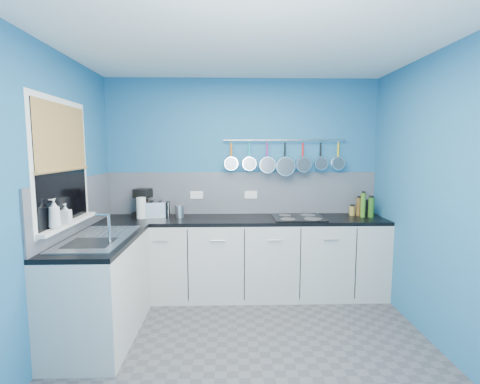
{
  "coord_description": "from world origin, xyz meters",
  "views": [
    {
      "loc": [
        -0.15,
        -2.77,
        1.67
      ],
      "look_at": [
        -0.05,
        0.75,
        1.25
      ],
      "focal_mm": 26.66,
      "sensor_mm": 36.0,
      "label": 1
    }
  ],
  "objects_px": {
    "coffee_maker": "(143,203)",
    "soap_bottle_b": "(65,214)",
    "hob": "(298,218)",
    "paper_towel": "(141,208)",
    "soap_bottle_a": "(54,214)",
    "canister": "(180,211)",
    "toaster": "(156,209)"
  },
  "relations": [
    {
      "from": "coffee_maker",
      "to": "soap_bottle_b",
      "type": "bearing_deg",
      "value": -93.55
    },
    {
      "from": "coffee_maker",
      "to": "hob",
      "type": "relative_size",
      "value": 0.57
    },
    {
      "from": "paper_towel",
      "to": "hob",
      "type": "xyz_separation_m",
      "value": [
        1.77,
        -0.03,
        -0.11
      ]
    },
    {
      "from": "soap_bottle_a",
      "to": "coffee_maker",
      "type": "bearing_deg",
      "value": 74.12
    },
    {
      "from": "soap_bottle_a",
      "to": "coffee_maker",
      "type": "distance_m",
      "value": 1.36
    },
    {
      "from": "paper_towel",
      "to": "coffee_maker",
      "type": "distance_m",
      "value": 0.13
    },
    {
      "from": "soap_bottle_b",
      "to": "hob",
      "type": "distance_m",
      "value": 2.37
    },
    {
      "from": "paper_towel",
      "to": "hob",
      "type": "bearing_deg",
      "value": -0.96
    },
    {
      "from": "paper_towel",
      "to": "coffee_maker",
      "type": "relative_size",
      "value": 0.75
    },
    {
      "from": "soap_bottle_b",
      "to": "coffee_maker",
      "type": "xyz_separation_m",
      "value": [
        0.37,
        1.11,
        -0.08
      ]
    },
    {
      "from": "coffee_maker",
      "to": "canister",
      "type": "xyz_separation_m",
      "value": [
        0.44,
        -0.08,
        -0.09
      ]
    },
    {
      "from": "coffee_maker",
      "to": "canister",
      "type": "height_order",
      "value": "coffee_maker"
    },
    {
      "from": "hob",
      "to": "paper_towel",
      "type": "bearing_deg",
      "value": 179.04
    },
    {
      "from": "soap_bottle_a",
      "to": "soap_bottle_b",
      "type": "height_order",
      "value": "soap_bottle_a"
    },
    {
      "from": "toaster",
      "to": "canister",
      "type": "distance_m",
      "value": 0.28
    },
    {
      "from": "soap_bottle_a",
      "to": "hob",
      "type": "xyz_separation_m",
      "value": [
        2.15,
        1.15,
        -0.26
      ]
    },
    {
      "from": "hob",
      "to": "coffee_maker",
      "type": "bearing_deg",
      "value": 175.18
    },
    {
      "from": "toaster",
      "to": "hob",
      "type": "xyz_separation_m",
      "value": [
        1.62,
        -0.11,
        -0.08
      ]
    },
    {
      "from": "soap_bottle_a",
      "to": "paper_towel",
      "type": "bearing_deg",
      "value": 72.04
    },
    {
      "from": "paper_towel",
      "to": "toaster",
      "type": "distance_m",
      "value": 0.17
    },
    {
      "from": "toaster",
      "to": "hob",
      "type": "bearing_deg",
      "value": -18.86
    },
    {
      "from": "paper_towel",
      "to": "toaster",
      "type": "relative_size",
      "value": 0.88
    },
    {
      "from": "paper_towel",
      "to": "hob",
      "type": "distance_m",
      "value": 1.77
    },
    {
      "from": "canister",
      "to": "hob",
      "type": "xyz_separation_m",
      "value": [
        1.35,
        -0.07,
        -0.06
      ]
    },
    {
      "from": "hob",
      "to": "canister",
      "type": "bearing_deg",
      "value": 177.22
    },
    {
      "from": "coffee_maker",
      "to": "paper_towel",
      "type": "bearing_deg",
      "value": -69.19
    },
    {
      "from": "toaster",
      "to": "hob",
      "type": "relative_size",
      "value": 0.48
    },
    {
      "from": "soap_bottle_b",
      "to": "hob",
      "type": "relative_size",
      "value": 0.31
    },
    {
      "from": "soap_bottle_b",
      "to": "paper_towel",
      "type": "relative_size",
      "value": 0.72
    },
    {
      "from": "soap_bottle_b",
      "to": "toaster",
      "type": "distance_m",
      "value": 1.21
    },
    {
      "from": "hob",
      "to": "toaster",
      "type": "bearing_deg",
      "value": 176.02
    },
    {
      "from": "soap_bottle_b",
      "to": "hob",
      "type": "xyz_separation_m",
      "value": [
        2.15,
        0.96,
        -0.23
      ]
    }
  ]
}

